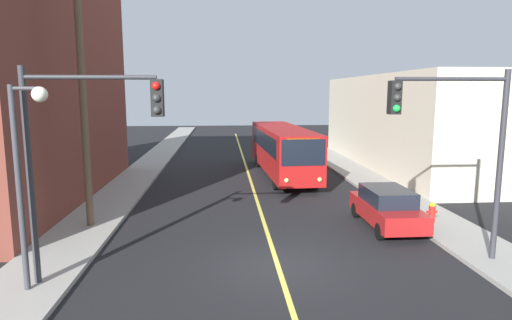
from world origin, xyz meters
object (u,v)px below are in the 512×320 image
city_bus (282,148)px  fire_hydrant (432,212)px  parked_car_red (387,207)px  utility_pole_near (81,61)px  traffic_signal_right_corner (455,130)px  street_lamp_left (26,159)px  traffic_signal_left_corner (85,135)px

city_bus → fire_hydrant: bearing=-67.9°
parked_car_red → fire_hydrant: parked_car_red is taller
utility_pole_near → traffic_signal_right_corner: bearing=-20.5°
street_lamp_left → utility_pole_near: bearing=92.5°
utility_pole_near → traffic_signal_left_corner: 6.13m
city_bus → traffic_signal_right_corner: (3.21, -15.38, 2.49)m
utility_pole_near → street_lamp_left: utility_pole_near is taller
city_bus → street_lamp_left: 18.94m
traffic_signal_right_corner → parked_car_red: bearing=97.1°
city_bus → utility_pole_near: utility_pole_near is taller
utility_pole_near → traffic_signal_left_corner: (1.67, -5.41, -2.35)m
city_bus → utility_pole_near: size_ratio=1.02×
city_bus → street_lamp_left: street_lamp_left is taller
traffic_signal_right_corner → street_lamp_left: traffic_signal_right_corner is taller
traffic_signal_right_corner → utility_pole_near: bearing=159.5°
city_bus → parked_car_red: bearing=-76.6°
city_bus → parked_car_red: city_bus is taller
city_bus → utility_pole_near: 14.97m
parked_car_red → utility_pole_near: bearing=176.5°
parked_car_red → traffic_signal_left_corner: 11.85m
street_lamp_left → fire_hydrant: (13.68, 5.11, -3.16)m
traffic_signal_left_corner → utility_pole_near: bearing=107.2°
utility_pole_near → street_lamp_left: bearing=-87.5°
street_lamp_left → parked_car_red: bearing=23.4°
city_bus → traffic_signal_left_corner: 17.99m
city_bus → traffic_signal_left_corner: size_ratio=2.04×
city_bus → fire_hydrant: city_bus is taller
city_bus → traffic_signal_right_corner: traffic_signal_right_corner is taller
fire_hydrant → traffic_signal_left_corner: bearing=-159.1°
traffic_signal_left_corner → traffic_signal_right_corner: same height
traffic_signal_right_corner → traffic_signal_left_corner: bearing=-176.1°
city_bus → street_lamp_left: bearing=-118.6°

